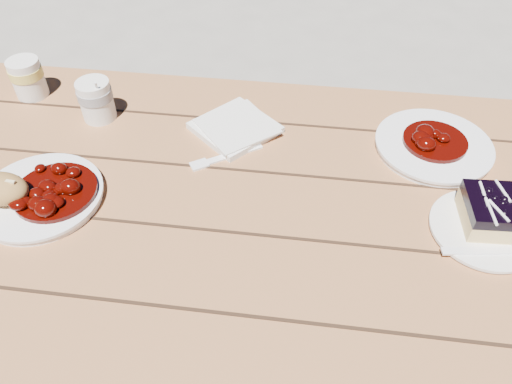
# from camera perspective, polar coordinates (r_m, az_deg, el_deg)

# --- Properties ---
(ground) EXTENTS (60.00, 60.00, 0.00)m
(ground) POSITION_cam_1_polar(r_m,az_deg,el_deg) (1.56, -4.44, -20.05)
(ground) COLOR gray
(ground) RESTS_ON ground
(picnic_table) EXTENTS (2.00, 1.55, 0.75)m
(picnic_table) POSITION_cam_1_polar(r_m,az_deg,el_deg) (1.06, -6.19, -6.54)
(picnic_table) COLOR brown
(picnic_table) RESTS_ON ground
(main_plate) EXTENTS (0.22, 0.22, 0.02)m
(main_plate) POSITION_cam_1_polar(r_m,az_deg,el_deg) (1.00, -23.38, -0.55)
(main_plate) COLOR white
(main_plate) RESTS_ON picnic_table
(goulash_stew) EXTENTS (0.15, 0.15, 0.04)m
(goulash_stew) POSITION_cam_1_polar(r_m,az_deg,el_deg) (0.97, -22.19, 0.68)
(goulash_stew) COLOR #3C0502
(goulash_stew) RESTS_ON main_plate
(bread_roll) EXTENTS (0.11, 0.08, 0.05)m
(bread_roll) POSITION_cam_1_polar(r_m,az_deg,el_deg) (0.99, -27.17, 0.34)
(bread_roll) COLOR #AB7D41
(bread_roll) RESTS_ON main_plate
(dessert_plate) EXTENTS (0.18, 0.18, 0.01)m
(dessert_plate) POSITION_cam_1_polar(r_m,az_deg,el_deg) (0.96, 24.61, -3.95)
(dessert_plate) COLOR white
(dessert_plate) RESTS_ON picnic_table
(blueberry_cake) EXTENTS (0.11, 0.11, 0.06)m
(blueberry_cake) POSITION_cam_1_polar(r_m,az_deg,el_deg) (0.95, 25.61, -1.99)
(blueberry_cake) COLOR #F0D083
(blueberry_cake) RESTS_ON dessert_plate
(fork_dessert) EXTENTS (0.16, 0.05, 0.00)m
(fork_dessert) POSITION_cam_1_polar(r_m,az_deg,el_deg) (0.91, 24.17, -6.15)
(fork_dessert) COLOR white
(fork_dessert) RESTS_ON dessert_plate
(coffee_cup) EXTENTS (0.07, 0.07, 0.09)m
(coffee_cup) POSITION_cam_1_polar(r_m,az_deg,el_deg) (1.14, -17.79, 9.96)
(coffee_cup) COLOR white
(coffee_cup) RESTS_ON picnic_table
(napkin_stack) EXTENTS (0.21, 0.21, 0.01)m
(napkin_stack) POSITION_cam_1_polar(r_m,az_deg,el_deg) (1.08, -2.40, 7.35)
(napkin_stack) COLOR white
(napkin_stack) RESTS_ON picnic_table
(fork_table) EXTENTS (0.15, 0.11, 0.00)m
(fork_table) POSITION_cam_1_polar(r_m,az_deg,el_deg) (1.02, -2.55, 4.37)
(fork_table) COLOR white
(fork_table) RESTS_ON picnic_table
(second_plate) EXTENTS (0.23, 0.23, 0.02)m
(second_plate) POSITION_cam_1_polar(r_m,az_deg,el_deg) (1.09, 19.60, 4.94)
(second_plate) COLOR white
(second_plate) RESTS_ON picnic_table
(second_stew) EXTENTS (0.13, 0.13, 0.04)m
(second_stew) POSITION_cam_1_polar(r_m,az_deg,el_deg) (1.07, 19.97, 6.12)
(second_stew) COLOR #3C0502
(second_stew) RESTS_ON second_plate
(second_cup) EXTENTS (0.07, 0.07, 0.09)m
(second_cup) POSITION_cam_1_polar(r_m,az_deg,el_deg) (1.27, -24.63, 11.74)
(second_cup) COLOR white
(second_cup) RESTS_ON picnic_table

